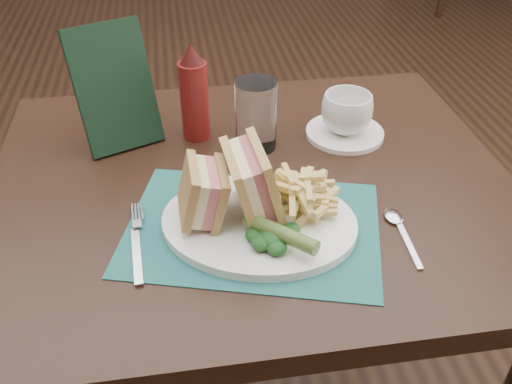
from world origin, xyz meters
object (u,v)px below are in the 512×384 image
at_px(plate, 259,223).
at_px(check_presenter, 115,88).
at_px(ketchup_bottle, 194,92).
at_px(table_main, 253,325).
at_px(sandwich_half_a, 189,194).
at_px(coffee_cup, 347,113).
at_px(placemat, 253,228).
at_px(drinking_glass, 256,115).
at_px(sandwich_half_b, 239,182).
at_px(saucer, 345,133).

distance_m(plate, check_presenter, 0.38).
distance_m(ketchup_bottle, check_presenter, 0.14).
height_order(table_main, sandwich_half_a, sandwich_half_a).
bearing_deg(coffee_cup, placemat, -131.03).
relative_size(plate, sandwich_half_a, 3.18).
bearing_deg(ketchup_bottle, drinking_glass, -26.51).
distance_m(sandwich_half_a, coffee_cup, 0.39).
bearing_deg(check_presenter, sandwich_half_a, -90.59).
relative_size(sandwich_half_b, saucer, 0.78).
height_order(sandwich_half_a, ketchup_bottle, ketchup_bottle).
height_order(coffee_cup, check_presenter, check_presenter).
xyz_separation_m(drinking_glass, check_presenter, (-0.25, 0.06, 0.05)).
xyz_separation_m(table_main, saucer, (0.20, 0.12, 0.38)).
height_order(table_main, drinking_glass, drinking_glass).
xyz_separation_m(table_main, sandwich_half_b, (-0.04, -0.11, 0.45)).
distance_m(table_main, coffee_cup, 0.48).
bearing_deg(sandwich_half_a, plate, -10.71).
bearing_deg(placemat, check_presenter, 125.00).
height_order(sandwich_half_a, saucer, sandwich_half_a).
bearing_deg(sandwich_half_b, placemat, -52.62).
distance_m(sandwich_half_a, saucer, 0.39).
bearing_deg(plate, check_presenter, 143.01).
distance_m(sandwich_half_a, ketchup_bottle, 0.28).
height_order(sandwich_half_b, drinking_glass, sandwich_half_b).
distance_m(plate, ketchup_bottle, 0.31).
distance_m(coffee_cup, check_presenter, 0.43).
bearing_deg(check_presenter, plate, -76.54).
relative_size(coffee_cup, ketchup_bottle, 0.52).
height_order(sandwich_half_b, saucer, sandwich_half_b).
distance_m(saucer, check_presenter, 0.44).
height_order(table_main, sandwich_half_b, sandwich_half_b).
bearing_deg(saucer, sandwich_half_a, -143.02).
height_order(placemat, saucer, saucer).
relative_size(table_main, plate, 3.00).
distance_m(placemat, sandwich_half_b, 0.08).
relative_size(saucer, check_presenter, 0.66).
distance_m(table_main, ketchup_bottle, 0.50).
bearing_deg(check_presenter, drinking_glass, -35.47).
bearing_deg(placemat, drinking_glass, 79.97).
xyz_separation_m(plate, ketchup_bottle, (-0.07, 0.29, 0.08)).
xyz_separation_m(saucer, drinking_glass, (-0.18, -0.01, 0.06)).
height_order(sandwich_half_b, coffee_cup, sandwich_half_b).
distance_m(plate, coffee_cup, 0.33).
xyz_separation_m(table_main, check_presenter, (-0.23, 0.17, 0.49)).
bearing_deg(drinking_glass, sandwich_half_a, -121.36).
height_order(table_main, check_presenter, check_presenter).
distance_m(saucer, coffee_cup, 0.04).
xyz_separation_m(sandwich_half_b, drinking_glass, (0.06, 0.22, -0.01)).
xyz_separation_m(saucer, coffee_cup, (-0.00, 0.00, 0.04)).
relative_size(placemat, plate, 1.28).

